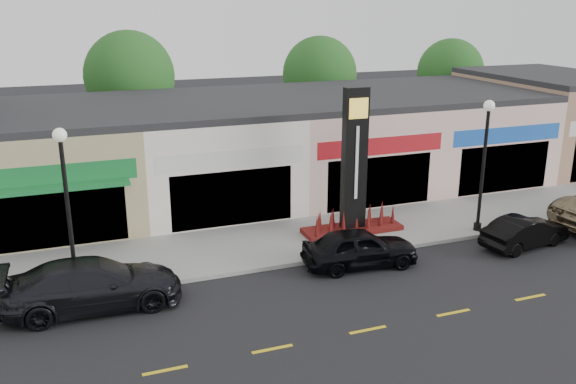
% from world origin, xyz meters
% --- Properties ---
extents(ground, '(120.00, 120.00, 0.00)m').
position_xyz_m(ground, '(0.00, 0.00, 0.00)').
color(ground, black).
rests_on(ground, ground).
extents(sidewalk, '(52.00, 4.30, 0.15)m').
position_xyz_m(sidewalk, '(0.00, 4.35, 0.07)').
color(sidewalk, gray).
rests_on(sidewalk, ground).
extents(curb, '(52.00, 0.20, 0.15)m').
position_xyz_m(curb, '(0.00, 2.10, 0.07)').
color(curb, gray).
rests_on(curb, ground).
extents(shop_beige, '(7.00, 10.85, 4.80)m').
position_xyz_m(shop_beige, '(-8.50, 11.46, 2.40)').
color(shop_beige, tan).
rests_on(shop_beige, ground).
extents(shop_cream, '(7.00, 10.01, 4.80)m').
position_xyz_m(shop_cream, '(-1.50, 11.47, 2.40)').
color(shop_cream, white).
rests_on(shop_cream, ground).
extents(shop_pink_w, '(7.00, 10.01, 4.80)m').
position_xyz_m(shop_pink_w, '(5.50, 11.47, 2.40)').
color(shop_pink_w, beige).
rests_on(shop_pink_w, ground).
extents(shop_pink_e, '(7.00, 10.01, 4.80)m').
position_xyz_m(shop_pink_e, '(12.50, 11.47, 2.40)').
color(shop_pink_e, beige).
rests_on(shop_pink_e, ground).
extents(shop_tan, '(7.00, 10.01, 5.30)m').
position_xyz_m(shop_tan, '(19.50, 11.48, 2.65)').
color(shop_tan, '#956C57').
rests_on(shop_tan, ground).
extents(tree_rear_west, '(5.20, 5.20, 7.83)m').
position_xyz_m(tree_rear_west, '(-4.00, 19.50, 5.22)').
color(tree_rear_west, '#382619').
rests_on(tree_rear_west, ground).
extents(tree_rear_mid, '(4.80, 4.80, 7.29)m').
position_xyz_m(tree_rear_mid, '(8.00, 19.50, 4.88)').
color(tree_rear_mid, '#382619').
rests_on(tree_rear_mid, ground).
extents(tree_rear_east, '(4.60, 4.60, 6.94)m').
position_xyz_m(tree_rear_east, '(18.00, 19.50, 4.63)').
color(tree_rear_east, '#382619').
rests_on(tree_rear_east, ground).
extents(lamp_west_near, '(0.44, 0.44, 5.47)m').
position_xyz_m(lamp_west_near, '(-8.00, 2.50, 3.48)').
color(lamp_west_near, black).
rests_on(lamp_west_near, sidewalk).
extents(lamp_east_near, '(0.44, 0.44, 5.47)m').
position_xyz_m(lamp_east_near, '(8.00, 2.50, 3.48)').
color(lamp_east_near, black).
rests_on(lamp_east_near, sidewalk).
extents(pylon_sign, '(4.20, 1.30, 6.00)m').
position_xyz_m(pylon_sign, '(3.00, 4.20, 2.27)').
color(pylon_sign, '#50150D').
rests_on(pylon_sign, sidewalk).
extents(car_dark_sedan, '(2.35, 5.55, 1.60)m').
position_xyz_m(car_dark_sedan, '(-7.52, 1.29, 0.80)').
color(car_dark_sedan, black).
rests_on(car_dark_sedan, ground).
extents(car_black_sedan, '(2.08, 4.37, 1.44)m').
position_xyz_m(car_black_sedan, '(1.84, 1.23, 0.72)').
color(car_black_sedan, black).
rests_on(car_black_sedan, ground).
extents(car_black_conv, '(1.93, 3.94, 1.24)m').
position_xyz_m(car_black_conv, '(8.82, 0.63, 0.62)').
color(car_black_conv, black).
rests_on(car_black_conv, ground).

